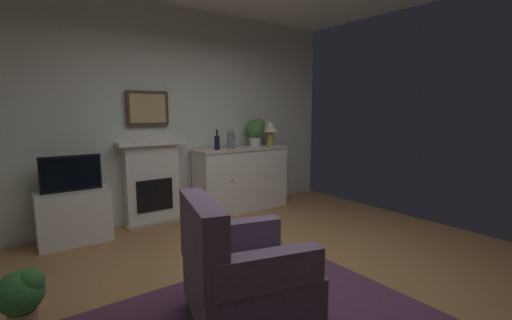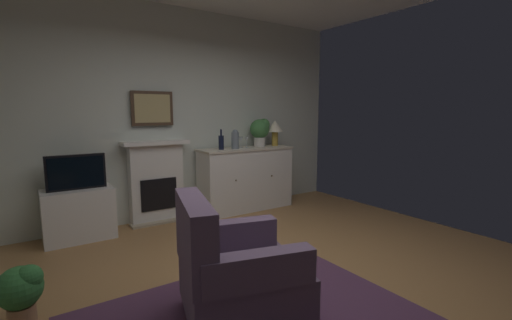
% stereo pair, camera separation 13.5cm
% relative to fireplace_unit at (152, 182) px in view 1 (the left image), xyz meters
% --- Properties ---
extents(ground_plane, '(5.23, 4.91, 0.10)m').
position_rel_fireplace_unit_xyz_m(ground_plane, '(0.44, -2.29, -0.60)').
color(ground_plane, '#9E7042').
rests_on(ground_plane, ground).
extents(wall_rear, '(5.23, 0.06, 2.89)m').
position_rel_fireplace_unit_xyz_m(wall_rear, '(0.44, 0.13, 0.89)').
color(wall_rear, silver).
rests_on(wall_rear, ground_plane).
extents(fireplace_unit, '(0.87, 0.30, 1.10)m').
position_rel_fireplace_unit_xyz_m(fireplace_unit, '(0.00, 0.00, 0.00)').
color(fireplace_unit, white).
rests_on(fireplace_unit, ground_plane).
extents(framed_picture, '(0.55, 0.04, 0.45)m').
position_rel_fireplace_unit_xyz_m(framed_picture, '(-0.00, 0.05, 0.97)').
color(framed_picture, '#473323').
extents(sideboard_cabinet, '(1.46, 0.49, 0.94)m').
position_rel_fireplace_unit_xyz_m(sideboard_cabinet, '(1.32, -0.18, -0.07)').
color(sideboard_cabinet, white).
rests_on(sideboard_cabinet, ground_plane).
extents(table_lamp, '(0.26, 0.26, 0.40)m').
position_rel_fireplace_unit_xyz_m(table_lamp, '(1.86, -0.18, 0.68)').
color(table_lamp, '#B79338').
rests_on(table_lamp, sideboard_cabinet).
extents(wine_bottle, '(0.08, 0.08, 0.29)m').
position_rel_fireplace_unit_xyz_m(wine_bottle, '(0.89, -0.20, 0.50)').
color(wine_bottle, black).
rests_on(wine_bottle, sideboard_cabinet).
extents(wine_glass_left, '(0.07, 0.07, 0.16)m').
position_rel_fireplace_unit_xyz_m(wine_glass_left, '(1.24, -0.15, 0.52)').
color(wine_glass_left, silver).
rests_on(wine_glass_left, sideboard_cabinet).
extents(wine_glass_center, '(0.07, 0.07, 0.16)m').
position_rel_fireplace_unit_xyz_m(wine_glass_center, '(1.35, -0.14, 0.52)').
color(wine_glass_center, silver).
rests_on(wine_glass_center, sideboard_cabinet).
extents(vase_decorative, '(0.11, 0.11, 0.28)m').
position_rel_fireplace_unit_xyz_m(vase_decorative, '(1.10, -0.23, 0.54)').
color(vase_decorative, slate).
rests_on(vase_decorative, sideboard_cabinet).
extents(tv_cabinet, '(0.75, 0.42, 0.60)m').
position_rel_fireplace_unit_xyz_m(tv_cabinet, '(-0.98, -0.16, -0.25)').
color(tv_cabinet, white).
rests_on(tv_cabinet, ground_plane).
extents(tv_set, '(0.62, 0.07, 0.40)m').
position_rel_fireplace_unit_xyz_m(tv_set, '(-0.98, -0.19, 0.25)').
color(tv_set, black).
rests_on(tv_set, tv_cabinet).
extents(potted_plant_fern, '(0.30, 0.30, 0.43)m').
position_rel_fireplace_unit_xyz_m(potted_plant_fern, '(-1.54, -1.75, -0.29)').
color(potted_plant_fern, '#936B4C').
rests_on(potted_plant_fern, ground_plane).
extents(potted_plant_small, '(0.30, 0.30, 0.43)m').
position_rel_fireplace_unit_xyz_m(potted_plant_small, '(1.61, -0.13, 0.65)').
color(potted_plant_small, beige).
rests_on(potted_plant_small, sideboard_cabinet).
extents(armchair, '(0.98, 0.94, 0.92)m').
position_rel_fireplace_unit_xyz_m(armchair, '(-0.30, -2.57, -0.17)').
color(armchair, '#604C66').
rests_on(armchair, ground_plane).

